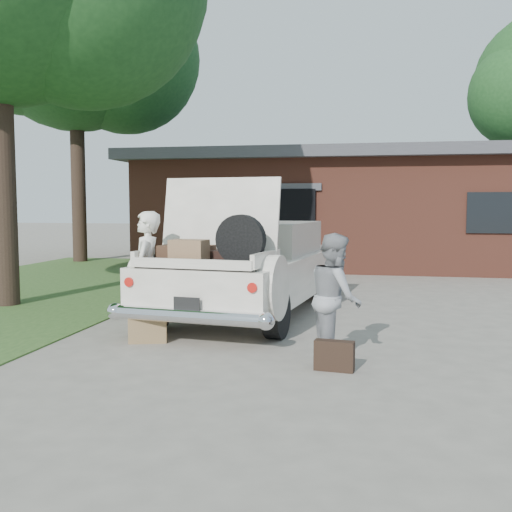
# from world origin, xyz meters

# --- Properties ---
(ground) EXTENTS (90.00, 90.00, 0.00)m
(ground) POSITION_xyz_m (0.00, 0.00, 0.00)
(ground) COLOR gray
(ground) RESTS_ON ground
(grass_strip) EXTENTS (6.00, 16.00, 0.02)m
(grass_strip) POSITION_xyz_m (-5.50, 3.00, 0.01)
(grass_strip) COLOR #2D4C1E
(grass_strip) RESTS_ON ground
(house) EXTENTS (12.80, 7.80, 3.30)m
(house) POSITION_xyz_m (0.98, 11.47, 1.67)
(house) COLOR brown
(house) RESTS_ON ground
(tree_back) EXTENTS (7.05, 6.13, 10.18)m
(tree_back) POSITION_xyz_m (-7.38, 9.88, 6.81)
(tree_back) COLOR #38281E
(tree_back) RESTS_ON ground
(sedan) EXTENTS (2.66, 5.50, 2.19)m
(sedan) POSITION_xyz_m (-0.38, 2.23, 0.78)
(sedan) COLOR white
(sedan) RESTS_ON ground
(woman_left) EXTENTS (0.51, 0.69, 1.72)m
(woman_left) POSITION_xyz_m (-1.45, 0.22, 0.86)
(woman_left) COLOR white
(woman_left) RESTS_ON ground
(woman_right) EXTENTS (0.73, 0.84, 1.48)m
(woman_right) POSITION_xyz_m (1.16, -0.56, 0.74)
(woman_right) COLOR gray
(woman_right) RESTS_ON ground
(suitcase_left) EXTENTS (0.52, 0.29, 0.38)m
(suitcase_left) POSITION_xyz_m (-1.30, -0.14, 0.19)
(suitcase_left) COLOR olive
(suitcase_left) RESTS_ON ground
(suitcase_right) EXTENTS (0.45, 0.19, 0.33)m
(suitcase_right) POSITION_xyz_m (1.18, -1.00, 0.17)
(suitcase_right) COLOR black
(suitcase_right) RESTS_ON ground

